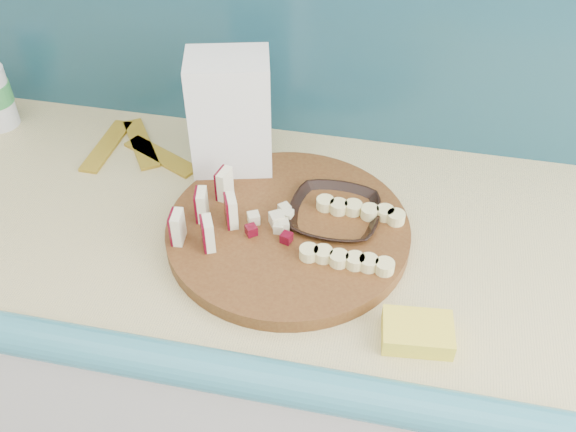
# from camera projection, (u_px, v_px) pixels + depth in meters

# --- Properties ---
(kitchen_counter) EXTENTS (2.20, 0.63, 0.91)m
(kitchen_counter) POSITION_uv_depth(u_px,v_px,m) (268.00, 376.00, 1.39)
(kitchen_counter) COLOR silver
(kitchen_counter) RESTS_ON ground
(backsplash) EXTENTS (2.20, 0.02, 0.50)m
(backsplash) POSITION_uv_depth(u_px,v_px,m) (297.00, 10.00, 1.13)
(backsplash) COLOR teal
(backsplash) RESTS_ON kitchen_counter
(cutting_board) EXTENTS (0.43, 0.43, 0.02)m
(cutting_board) POSITION_uv_depth(u_px,v_px,m) (288.00, 231.00, 1.05)
(cutting_board) COLOR #45230E
(cutting_board) RESTS_ON kitchen_counter
(apple_wedges) EXTENTS (0.09, 0.16, 0.05)m
(apple_wedges) POSITION_uv_depth(u_px,v_px,m) (209.00, 211.00, 1.03)
(apple_wedges) COLOR #F1EBC1
(apple_wedges) RESTS_ON cutting_board
(apple_chunks) EXTENTS (0.07, 0.06, 0.02)m
(apple_chunks) POSITION_uv_depth(u_px,v_px,m) (274.00, 218.00, 1.04)
(apple_chunks) COLOR beige
(apple_chunks) RESTS_ON cutting_board
(banana_slices) EXTENTS (0.16, 0.16, 0.02)m
(banana_slices) POSITION_uv_depth(u_px,v_px,m) (354.00, 234.00, 1.02)
(banana_slices) COLOR #E8DC8D
(banana_slices) RESTS_ON cutting_board
(brown_bowl) EXTENTS (0.16, 0.16, 0.04)m
(brown_bowl) POSITION_uv_depth(u_px,v_px,m) (334.00, 216.00, 1.07)
(brown_bowl) COLOR black
(brown_bowl) RESTS_ON kitchen_counter
(flour_bag) EXTENTS (0.16, 0.13, 0.24)m
(flour_bag) POSITION_uv_depth(u_px,v_px,m) (231.00, 119.00, 1.11)
(flour_bag) COLOR white
(flour_bag) RESTS_ON kitchen_counter
(sponge) EXTENTS (0.10, 0.08, 0.03)m
(sponge) POSITION_uv_depth(u_px,v_px,m) (417.00, 332.00, 0.90)
(sponge) COLOR yellow
(sponge) RESTS_ON kitchen_counter
(banana_peel) EXTENTS (0.22, 0.18, 0.01)m
(banana_peel) POSITION_uv_depth(u_px,v_px,m) (136.00, 148.00, 1.24)
(banana_peel) COLOR #BA9023
(banana_peel) RESTS_ON kitchen_counter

